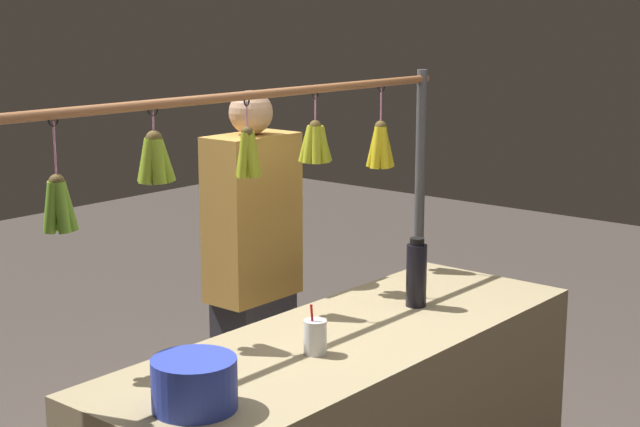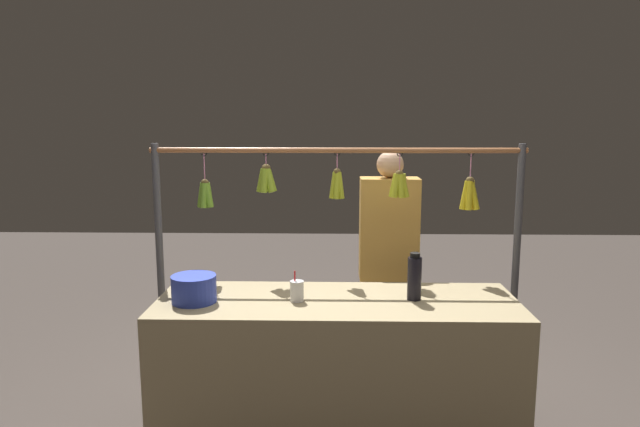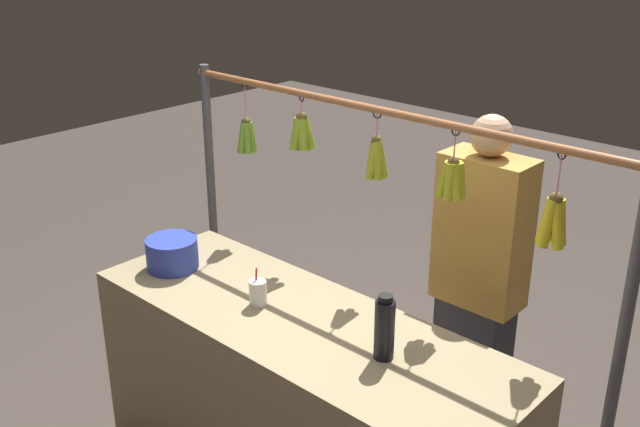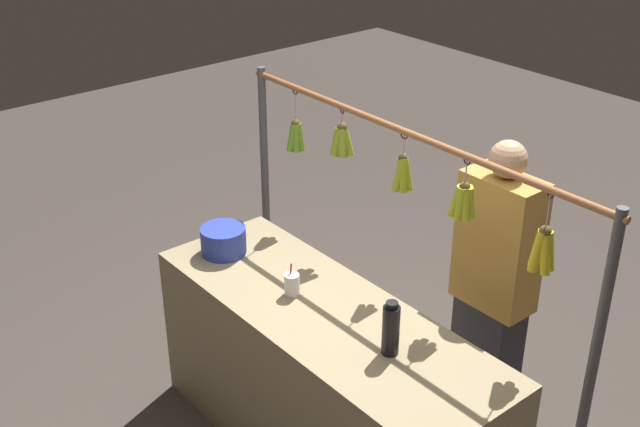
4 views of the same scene
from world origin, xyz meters
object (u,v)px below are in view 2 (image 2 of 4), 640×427
drink_cup (297,291)px  vendor_person (388,273)px  blue_bucket (194,289)px  water_bottle (414,277)px

drink_cup → vendor_person: bearing=-124.9°
vendor_person → blue_bucket: bearing=37.0°
blue_bucket → drink_cup: size_ratio=1.44×
blue_bucket → drink_cup: bearing=-177.2°
drink_cup → vendor_person: (-0.55, -0.79, -0.12)m
water_bottle → vendor_person: (0.06, -0.75, -0.19)m
drink_cup → vendor_person: 0.97m
blue_bucket → vendor_person: (-1.09, -0.82, -0.14)m
water_bottle → blue_bucket: size_ratio=1.09×
blue_bucket → vendor_person: vendor_person is taller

